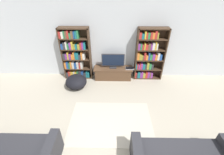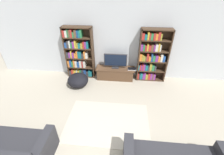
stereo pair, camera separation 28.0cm
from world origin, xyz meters
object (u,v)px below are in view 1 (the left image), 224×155
(bookshelf_right, at_px, (148,55))
(laptop, at_px, (130,68))
(tv_stand, at_px, (113,73))
(beanbag_ottoman, at_px, (76,82))
(television, at_px, (113,61))
(bookshelf_left, at_px, (76,55))

(bookshelf_right, bearing_deg, laptop, -167.77)
(tv_stand, xyz_separation_m, beanbag_ottoman, (-1.22, -0.58, 0.00))
(beanbag_ottoman, bearing_deg, tv_stand, 25.47)
(bookshelf_right, height_order, television, bookshelf_right)
(television, height_order, laptop, television)
(beanbag_ottoman, bearing_deg, bookshelf_right, 15.69)
(tv_stand, distance_m, television, 0.49)
(tv_stand, bearing_deg, bookshelf_left, 175.66)
(television, height_order, beanbag_ottoman, television)
(bookshelf_right, bearing_deg, tv_stand, -175.21)
(bookshelf_left, xyz_separation_m, bookshelf_right, (2.51, 0.00, 0.01))
(laptop, bearing_deg, tv_stand, 176.83)
(bookshelf_left, distance_m, laptop, 1.94)
(television, relative_size, laptop, 2.68)
(tv_stand, relative_size, beanbag_ottoman, 1.96)
(bookshelf_left, relative_size, tv_stand, 1.34)
(laptop, xyz_separation_m, beanbag_ottoman, (-1.80, -0.55, -0.23))
(bookshelf_right, bearing_deg, beanbag_ottoman, -164.31)
(television, bearing_deg, bookshelf_left, 176.41)
(tv_stand, bearing_deg, bookshelf_right, 4.79)
(bookshelf_right, height_order, tv_stand, bookshelf_right)
(tv_stand, distance_m, laptop, 0.63)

